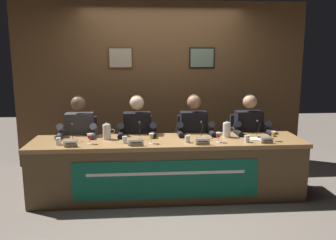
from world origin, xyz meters
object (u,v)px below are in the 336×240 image
at_px(nameplate_far_left, 71,143).
at_px(microphone_center_left, 140,134).
at_px(water_cup_far_left, 58,142).
at_px(chair_center_left, 138,150).
at_px(chair_far_left, 82,151).
at_px(juice_glass_far_right, 274,134).
at_px(water_cup_center_left, 125,140).
at_px(panelist_center_right, 194,133).
at_px(microphone_far_right, 259,132).
at_px(juice_glass_far_left, 89,137).
at_px(chair_center_right, 192,149).
at_px(juice_glass_center_left, 151,136).
at_px(microphone_center_right, 202,133).
at_px(document_stack_far_right, 260,139).
at_px(water_pitcher_right_side, 227,130).
at_px(water_cup_center_right, 187,139).
at_px(chair_far_right, 245,148).
at_px(juice_glass_center_right, 218,135).
at_px(nameplate_center_left, 136,142).
at_px(panelist_center_left, 137,134).
at_px(microphone_far_left, 72,136).
at_px(nameplate_center_right, 203,141).
at_px(conference_table, 169,160).
at_px(water_cup_far_right, 247,139).
at_px(panelist_far_right, 250,132).
at_px(panelist_far_left, 79,135).

distance_m(nameplate_far_left, microphone_center_left, 0.84).
relative_size(water_cup_far_left, chair_center_left, 0.09).
distance_m(chair_far_left, juice_glass_far_right, 2.57).
xyz_separation_m(water_cup_center_left, panelist_center_right, (0.91, 0.50, -0.04)).
xyz_separation_m(panelist_center_right, microphone_far_right, (0.78, -0.33, 0.08)).
xyz_separation_m(juice_glass_far_left, chair_center_right, (1.33, 0.69, -0.37)).
bearing_deg(chair_center_left, juice_glass_center_left, -76.54).
height_order(microphone_center_left, microphone_center_right, same).
distance_m(water_cup_far_left, document_stack_far_right, 2.45).
bearing_deg(water_pitcher_right_side, chair_center_left, 157.64).
bearing_deg(water_cup_center_right, panelist_center_right, 72.39).
distance_m(chair_far_right, juice_glass_far_right, 0.82).
relative_size(juice_glass_center_left, juice_glass_center_right, 1.00).
bearing_deg(juice_glass_center_left, microphone_center_left, 125.15).
relative_size(microphone_far_right, document_stack_far_right, 0.91).
bearing_deg(nameplate_center_left, chair_far_left, 133.01).
height_order(panelist_center_left, water_pitcher_right_side, panelist_center_left).
relative_size(water_cup_far_left, juice_glass_center_left, 0.69).
bearing_deg(water_cup_center_right, juice_glass_center_left, -178.33).
distance_m(microphone_center_left, document_stack_far_right, 1.50).
xyz_separation_m(microphone_center_left, juice_glass_far_right, (1.63, -0.20, 0.01)).
relative_size(microphone_far_left, microphone_center_right, 1.00).
xyz_separation_m(microphone_center_left, panelist_center_right, (0.74, 0.33, -0.08)).
distance_m(nameplate_far_left, juice_glass_center_left, 0.94).
distance_m(microphone_center_left, nameplate_center_right, 0.80).
xyz_separation_m(conference_table, chair_center_right, (0.39, 0.66, -0.05)).
bearing_deg(water_cup_far_right, panelist_center_left, 157.35).
distance_m(juice_glass_center_right, chair_far_right, 1.00).
height_order(water_cup_far_left, juice_glass_far_right, juice_glass_far_right).
relative_size(chair_far_left, water_cup_center_left, 10.81).
relative_size(nameplate_far_left, panelist_center_left, 0.13).
xyz_separation_m(chair_center_right, panelist_far_right, (0.77, -0.20, 0.28)).
relative_size(conference_table, chair_center_right, 3.69).
relative_size(panelist_center_left, nameplate_center_right, 7.27).
bearing_deg(water_pitcher_right_side, water_cup_far_right, -57.39).
xyz_separation_m(water_cup_far_right, water_pitcher_right_side, (-0.18, 0.28, 0.06)).
distance_m(microphone_center_left, juice_glass_far_right, 1.65).
distance_m(chair_center_left, water_pitcher_right_side, 1.30).
bearing_deg(water_pitcher_right_side, nameplate_center_left, -163.46).
distance_m(conference_table, chair_far_left, 1.34).
height_order(panelist_far_left, microphone_far_right, panelist_far_left).
relative_size(microphone_far_left, water_cup_far_right, 2.54).
bearing_deg(conference_table, panelist_far_left, 158.12).
xyz_separation_m(panelist_far_left, water_cup_far_left, (-0.15, -0.51, 0.04)).
height_order(juice_glass_far_left, panelist_center_left, panelist_center_left).
xyz_separation_m(chair_far_left, chair_center_left, (0.77, 0.00, 0.00)).
relative_size(water_cup_center_right, document_stack_far_right, 0.36).
bearing_deg(water_cup_far_right, juice_glass_center_right, 177.19).
distance_m(juice_glass_center_left, microphone_far_right, 1.39).
bearing_deg(chair_far_right, nameplate_center_right, -133.09).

